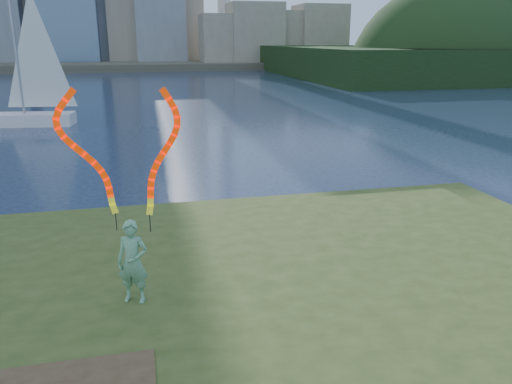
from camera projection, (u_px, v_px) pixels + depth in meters
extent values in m
plane|color=#19253E|center=(187.00, 329.00, 8.99)|extent=(320.00, 320.00, 0.00)
cube|color=#364418|center=(199.00, 366.00, 6.94)|extent=(14.00, 12.00, 0.30)
cube|color=#474234|center=(140.00, 63.00, 97.30)|extent=(320.00, 40.00, 1.20)
cube|color=black|center=(510.00, 60.00, 76.13)|extent=(70.00, 42.00, 4.00)
imported|color=#157130|center=(133.00, 262.00, 8.17)|extent=(0.60, 0.50, 1.42)
cylinder|color=black|center=(116.00, 221.00, 8.10)|extent=(0.02, 0.02, 0.30)
cylinder|color=black|center=(150.00, 223.00, 8.04)|extent=(0.02, 0.02, 0.30)
cube|color=white|center=(25.00, 120.00, 30.14)|extent=(5.78, 2.41, 0.79)
cylinder|color=gray|center=(15.00, 45.00, 28.86)|extent=(0.16, 0.16, 8.53)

